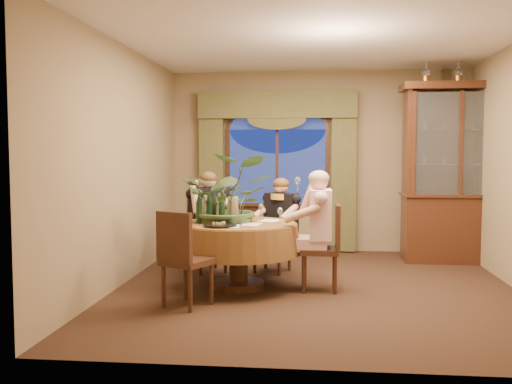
# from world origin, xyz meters

# --- Properties ---
(floor) EXTENTS (5.00, 5.00, 0.00)m
(floor) POSITION_xyz_m (0.00, 0.00, 0.00)
(floor) COLOR black
(floor) RESTS_ON ground
(wall_back) EXTENTS (4.50, 0.00, 4.50)m
(wall_back) POSITION_xyz_m (0.00, 2.50, 1.40)
(wall_back) COLOR #836F4E
(wall_back) RESTS_ON ground
(ceiling) EXTENTS (5.00, 5.00, 0.00)m
(ceiling) POSITION_xyz_m (0.00, 0.00, 2.80)
(ceiling) COLOR white
(ceiling) RESTS_ON wall_back
(window) EXTENTS (1.62, 0.10, 1.32)m
(window) POSITION_xyz_m (-0.60, 2.43, 1.30)
(window) COLOR navy
(window) RESTS_ON wall_back
(arched_transom) EXTENTS (1.60, 0.06, 0.44)m
(arched_transom) POSITION_xyz_m (-0.60, 2.43, 2.08)
(arched_transom) COLOR navy
(arched_transom) RESTS_ON wall_back
(drapery_left) EXTENTS (0.38, 0.14, 2.32)m
(drapery_left) POSITION_xyz_m (-1.63, 2.38, 1.18)
(drapery_left) COLOR #474620
(drapery_left) RESTS_ON floor
(drapery_right) EXTENTS (0.38, 0.14, 2.32)m
(drapery_right) POSITION_xyz_m (0.43, 2.38, 1.18)
(drapery_right) COLOR #474620
(drapery_right) RESTS_ON floor
(swag_valance) EXTENTS (2.45, 0.16, 0.42)m
(swag_valance) POSITION_xyz_m (-0.60, 2.35, 2.28)
(swag_valance) COLOR #474620
(swag_valance) RESTS_ON wall_back
(dining_table) EXTENTS (1.54, 1.54, 0.75)m
(dining_table) POSITION_xyz_m (-0.87, -0.11, 0.38)
(dining_table) COLOR brown
(dining_table) RESTS_ON floor
(china_cabinet) EXTENTS (1.54, 0.60, 2.51)m
(china_cabinet) POSITION_xyz_m (1.96, 1.75, 1.25)
(china_cabinet) COLOR #341B11
(china_cabinet) RESTS_ON floor
(oil_lamp_left) EXTENTS (0.11, 0.11, 0.34)m
(oil_lamp_left) POSITION_xyz_m (1.52, 1.75, 2.68)
(oil_lamp_left) COLOR #A5722D
(oil_lamp_left) RESTS_ON china_cabinet
(oil_lamp_center) EXTENTS (0.11, 0.11, 0.34)m
(oil_lamp_center) POSITION_xyz_m (1.96, 1.75, 2.68)
(oil_lamp_center) COLOR #A5722D
(oil_lamp_center) RESTS_ON china_cabinet
(oil_lamp_right) EXTENTS (0.11, 0.11, 0.34)m
(oil_lamp_right) POSITION_xyz_m (2.39, 1.75, 2.68)
(oil_lamp_right) COLOR #A5722D
(oil_lamp_right) RESTS_ON china_cabinet
(chair_right) EXTENTS (0.43, 0.43, 0.96)m
(chair_right) POSITION_xyz_m (0.04, -0.13, 0.48)
(chair_right) COLOR black
(chair_right) RESTS_ON floor
(chair_back_right) EXTENTS (0.54, 0.54, 0.96)m
(chair_back_right) POSITION_xyz_m (-0.55, 0.79, 0.48)
(chair_back_right) COLOR black
(chair_back_right) RESTS_ON floor
(chair_back) EXTENTS (0.58, 0.58, 0.96)m
(chair_back) POSITION_xyz_m (-1.38, 0.72, 0.48)
(chair_back) COLOR black
(chair_back) RESTS_ON floor
(chair_front_left) EXTENTS (0.56, 0.56, 0.96)m
(chair_front_left) POSITION_xyz_m (-1.28, -0.93, 0.48)
(chair_front_left) COLOR black
(chair_front_left) RESTS_ON floor
(person_pink) EXTENTS (0.45, 0.49, 1.35)m
(person_pink) POSITION_xyz_m (0.05, -0.10, 0.68)
(person_pink) COLOR beige
(person_pink) RESTS_ON floor
(person_back) EXTENTS (0.63, 0.61, 1.31)m
(person_back) POSITION_xyz_m (-1.38, 0.68, 0.65)
(person_back) COLOR black
(person_back) RESTS_ON floor
(person_scarf) EXTENTS (0.57, 0.56, 1.23)m
(person_scarf) POSITION_xyz_m (-0.43, 0.74, 0.61)
(person_scarf) COLOR black
(person_scarf) RESTS_ON floor
(stoneware_vase) EXTENTS (0.15, 0.15, 0.29)m
(stoneware_vase) POSITION_xyz_m (-0.95, -0.02, 0.89)
(stoneware_vase) COLOR tan
(stoneware_vase) RESTS_ON dining_table
(centerpiece_plant) EXTENTS (1.04, 1.15, 0.90)m
(centerpiece_plant) POSITION_xyz_m (-0.99, -0.01, 1.40)
(centerpiece_plant) COLOR #3A532F
(centerpiece_plant) RESTS_ON dining_table
(olive_bowl) EXTENTS (0.15, 0.15, 0.05)m
(olive_bowl) POSITION_xyz_m (-0.80, -0.13, 0.77)
(olive_bowl) COLOR #44512D
(olive_bowl) RESTS_ON dining_table
(cheese_platter) EXTENTS (0.36, 0.36, 0.02)m
(cheese_platter) POSITION_xyz_m (-1.02, -0.48, 0.76)
(cheese_platter) COLOR black
(cheese_platter) RESTS_ON dining_table
(wine_bottle_0) EXTENTS (0.07, 0.07, 0.33)m
(wine_bottle_0) POSITION_xyz_m (-1.21, -0.10, 0.92)
(wine_bottle_0) COLOR black
(wine_bottle_0) RESTS_ON dining_table
(wine_bottle_1) EXTENTS (0.07, 0.07, 0.33)m
(wine_bottle_1) POSITION_xyz_m (-1.05, -0.20, 0.92)
(wine_bottle_1) COLOR black
(wine_bottle_1) RESTS_ON dining_table
(wine_bottle_2) EXTENTS (0.07, 0.07, 0.33)m
(wine_bottle_2) POSITION_xyz_m (-1.31, -0.22, 0.92)
(wine_bottle_2) COLOR black
(wine_bottle_2) RESTS_ON dining_table
(wine_bottle_3) EXTENTS (0.07, 0.07, 0.33)m
(wine_bottle_3) POSITION_xyz_m (-1.28, -0.00, 0.92)
(wine_bottle_3) COLOR tan
(wine_bottle_3) RESTS_ON dining_table
(wine_bottle_4) EXTENTS (0.07, 0.07, 0.33)m
(wine_bottle_4) POSITION_xyz_m (-1.11, -0.03, 0.92)
(wine_bottle_4) COLOR tan
(wine_bottle_4) RESTS_ON dining_table
(wine_bottle_5) EXTENTS (0.07, 0.07, 0.33)m
(wine_bottle_5) POSITION_xyz_m (-1.18, 0.08, 0.92)
(wine_bottle_5) COLOR black
(wine_bottle_5) RESTS_ON dining_table
(tasting_paper_0) EXTENTS (0.25, 0.33, 0.00)m
(tasting_paper_0) POSITION_xyz_m (-0.71, -0.30, 0.75)
(tasting_paper_0) COLOR white
(tasting_paper_0) RESTS_ON dining_table
(tasting_paper_1) EXTENTS (0.29, 0.35, 0.00)m
(tasting_paper_1) POSITION_xyz_m (-0.53, 0.08, 0.75)
(tasting_paper_1) COLOR white
(tasting_paper_1) RESTS_ON dining_table
(tasting_paper_2) EXTENTS (0.22, 0.31, 0.00)m
(tasting_paper_2) POSITION_xyz_m (-0.91, -0.46, 0.75)
(tasting_paper_2) COLOR white
(tasting_paper_2) RESTS_ON dining_table
(wine_glass_person_pink) EXTENTS (0.07, 0.07, 0.18)m
(wine_glass_person_pink) POSITION_xyz_m (-0.40, -0.11, 0.84)
(wine_glass_person_pink) COLOR silver
(wine_glass_person_pink) RESTS_ON dining_table
(wine_glass_person_back) EXTENTS (0.07, 0.07, 0.18)m
(wine_glass_person_back) POSITION_xyz_m (-1.13, 0.28, 0.84)
(wine_glass_person_back) COLOR silver
(wine_glass_person_back) RESTS_ON dining_table
(wine_glass_person_scarf) EXTENTS (0.07, 0.07, 0.18)m
(wine_glass_person_scarf) POSITION_xyz_m (-0.66, 0.31, 0.84)
(wine_glass_person_scarf) COLOR silver
(wine_glass_person_scarf) RESTS_ON dining_table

